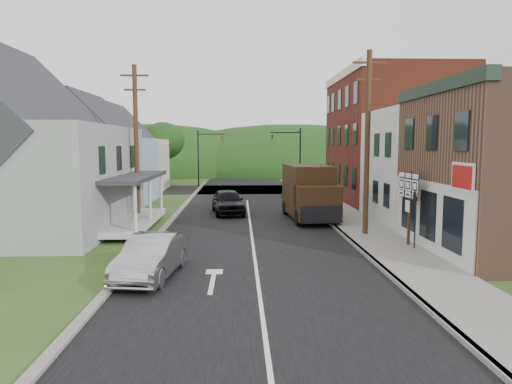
{
  "coord_description": "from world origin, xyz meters",
  "views": [
    {
      "loc": [
        -0.59,
        -18.47,
        4.55
      ],
      "look_at": [
        0.21,
        3.76,
        2.2
      ],
      "focal_mm": 32.0,
      "sensor_mm": 36.0,
      "label": 1
    }
  ],
  "objects": [
    {
      "name": "ground",
      "position": [
        0.0,
        0.0,
        0.0
      ],
      "size": [
        120.0,
        120.0,
        0.0
      ],
      "primitive_type": "plane",
      "color": "#2D4719",
      "rests_on": "ground"
    },
    {
      "name": "storefront_white",
      "position": [
        11.3,
        7.5,
        3.25
      ],
      "size": [
        8.0,
        7.0,
        6.5
      ],
      "primitive_type": "cube",
      "color": "silver",
      "rests_on": "ground"
    },
    {
      "name": "utility_pole_right",
      "position": [
        5.6,
        3.5,
        4.66
      ],
      "size": [
        1.6,
        0.26,
        9.0
      ],
      "color": "#472D19",
      "rests_on": "ground"
    },
    {
      "name": "tree_left_c",
      "position": [
        -19.0,
        20.0,
        5.94
      ],
      "size": [
        5.8,
        5.8,
        8.41
      ],
      "color": "#382616",
      "rests_on": "ground"
    },
    {
      "name": "house_gray",
      "position": [
        -12.0,
        6.0,
        4.23
      ],
      "size": [
        10.2,
        12.24,
        8.35
      ],
      "color": "gray",
      "rests_on": "ground"
    },
    {
      "name": "utility_pole_left",
      "position": [
        -6.5,
        8.0,
        4.66
      ],
      "size": [
        1.6,
        0.26,
        9.0
      ],
      "color": "#472D19",
      "rests_on": "ground"
    },
    {
      "name": "tree_left_d",
      "position": [
        -9.0,
        32.0,
        4.88
      ],
      "size": [
        4.8,
        4.8,
        6.94
      ],
      "color": "#382616",
      "rests_on": "ground"
    },
    {
      "name": "sidewalk_right",
      "position": [
        5.9,
        8.0,
        0.07
      ],
      "size": [
        2.8,
        55.0,
        0.15
      ],
      "primitive_type": "cube",
      "color": "slate",
      "rests_on": "ground"
    },
    {
      "name": "curb_left",
      "position": [
        -4.65,
        8.0,
        0.06
      ],
      "size": [
        0.3,
        55.0,
        0.12
      ],
      "primitive_type": "cube",
      "color": "slate",
      "rests_on": "ground"
    },
    {
      "name": "traffic_signal_left",
      "position": [
        -4.3,
        30.5,
        3.76
      ],
      "size": [
        2.87,
        0.2,
        6.0
      ],
      "color": "black",
      "rests_on": "ground"
    },
    {
      "name": "house_blue",
      "position": [
        -11.0,
        17.0,
        3.69
      ],
      "size": [
        7.14,
        8.16,
        7.28
      ],
      "color": "#94AACA",
      "rests_on": "ground"
    },
    {
      "name": "road",
      "position": [
        0.0,
        10.0,
        0.0
      ],
      "size": [
        9.0,
        90.0,
        0.02
      ],
      "primitive_type": "cube",
      "color": "black",
      "rests_on": "ground"
    },
    {
      "name": "cross_road",
      "position": [
        0.0,
        27.0,
        0.0
      ],
      "size": [
        60.0,
        9.0,
        0.02
      ],
      "primitive_type": "cube",
      "color": "black",
      "rests_on": "ground"
    },
    {
      "name": "storefront_red",
      "position": [
        11.3,
        17.0,
        5.0
      ],
      "size": [
        8.0,
        12.0,
        10.0
      ],
      "primitive_type": "cube",
      "color": "maroon",
      "rests_on": "ground"
    },
    {
      "name": "forested_ridge",
      "position": [
        0.0,
        55.0,
        0.0
      ],
      "size": [
        90.0,
        30.0,
        16.0
      ],
      "primitive_type": "ellipsoid",
      "color": "black",
      "rests_on": "ground"
    },
    {
      "name": "curb_right",
      "position": [
        4.55,
        8.0,
        0.07
      ],
      "size": [
        0.2,
        55.0,
        0.15
      ],
      "primitive_type": "cube",
      "color": "slate",
      "rests_on": "ground"
    },
    {
      "name": "delivery_van",
      "position": [
        3.59,
        8.53,
        1.66
      ],
      "size": [
        2.8,
        6.01,
        3.27
      ],
      "rotation": [
        0.0,
        0.0,
        0.07
      ],
      "color": "black",
      "rests_on": "ground"
    },
    {
      "name": "route_sign_cluster",
      "position": [
        6.75,
        0.92,
        2.24
      ],
      "size": [
        0.23,
        1.84,
        3.23
      ],
      "rotation": [
        0.0,
        0.0,
        0.08
      ],
      "color": "#472D19",
      "rests_on": "sidewalk_right"
    },
    {
      "name": "house_cream",
      "position": [
        -11.5,
        26.0,
        3.69
      ],
      "size": [
        7.14,
        8.16,
        7.28
      ],
      "color": "beige",
      "rests_on": "ground"
    },
    {
      "name": "warning_sign",
      "position": [
        6.78,
        0.22,
        1.74
      ],
      "size": [
        0.11,
        0.69,
        2.48
      ],
      "rotation": [
        0.0,
        0.0,
        -0.04
      ],
      "color": "black",
      "rests_on": "sidewalk_right"
    },
    {
      "name": "dark_sedan",
      "position": [
        -1.36,
        11.05,
        0.8
      ],
      "size": [
        2.5,
        4.89,
        1.59
      ],
      "primitive_type": "imported",
      "rotation": [
        0.0,
        0.0,
        0.14
      ],
      "color": "black",
      "rests_on": "ground"
    },
    {
      "name": "traffic_signal_right",
      "position": [
        4.3,
        23.5,
        3.76
      ],
      "size": [
        2.87,
        0.2,
        6.0
      ],
      "color": "black",
      "rests_on": "ground"
    },
    {
      "name": "silver_sedan",
      "position": [
        -3.59,
        -3.13,
        0.72
      ],
      "size": [
        2.1,
        4.52,
        1.43
      ],
      "primitive_type": "imported",
      "rotation": [
        0.0,
        0.0,
        -0.14
      ],
      "color": "#A2A1A6",
      "rests_on": "ground"
    }
  ]
}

